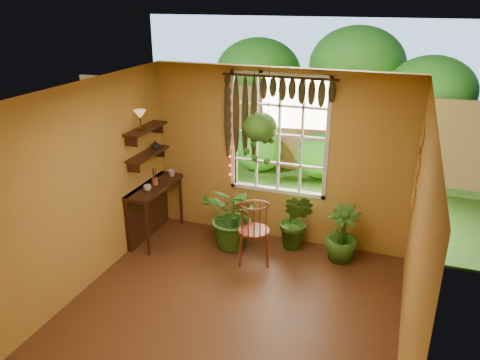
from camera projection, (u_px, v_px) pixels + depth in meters
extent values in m
plane|color=brown|center=(224.00, 320.00, 5.65)|extent=(4.50, 4.50, 0.00)
plane|color=white|center=(221.00, 99.00, 4.65)|extent=(4.50, 4.50, 0.00)
plane|color=#BC8840|center=(278.00, 158.00, 7.12)|extent=(4.00, 0.00, 4.00)
plane|color=#BC8840|center=(73.00, 196.00, 5.78)|extent=(0.00, 4.50, 4.50)
plane|color=#BC8840|center=(415.00, 252.00, 4.52)|extent=(0.00, 4.50, 4.50)
cube|color=white|center=(279.00, 135.00, 7.01)|extent=(1.52, 0.10, 1.86)
cube|color=white|center=(280.00, 135.00, 7.04)|extent=(1.38, 0.01, 1.78)
cylinder|color=#3A1D10|center=(279.00, 77.00, 6.59)|extent=(1.70, 0.04, 0.04)
cube|color=#3A1D10|center=(154.00, 187.00, 7.29)|extent=(0.40, 1.20, 0.06)
cube|color=#3A1D10|center=(147.00, 210.00, 7.50)|extent=(0.08, 1.18, 0.90)
cylinder|color=#3A1D10|center=(147.00, 229.00, 6.93)|extent=(0.05, 0.05, 0.86)
cylinder|color=#3A1D10|center=(181.00, 200.00, 7.89)|extent=(0.05, 0.05, 0.86)
cube|color=#3A1D10|center=(148.00, 154.00, 7.12)|extent=(0.25, 0.90, 0.04)
cube|color=#3A1D10|center=(146.00, 129.00, 6.97)|extent=(0.25, 0.90, 0.04)
cube|color=#275C1A|center=(329.00, 149.00, 11.99)|extent=(14.00, 10.00, 0.04)
cube|color=olive|center=(317.00, 132.00, 10.08)|extent=(12.00, 0.10, 1.80)
plane|color=#81A0D9|center=(344.00, 76.00, 12.98)|extent=(12.00, 0.00, 12.00)
cylinder|color=maroon|center=(254.00, 231.00, 6.77)|extent=(0.58, 0.58, 0.04)
torus|color=maroon|center=(254.00, 204.00, 6.39)|extent=(0.42, 0.18, 0.43)
imported|color=#215216|center=(235.00, 216.00, 7.11)|extent=(1.15, 1.07, 1.04)
imported|color=#215216|center=(296.00, 221.00, 7.06)|extent=(0.63, 0.57, 0.95)
imported|color=#215216|center=(342.00, 234.00, 6.79)|extent=(0.60, 0.60, 0.86)
ellipsoid|color=black|center=(260.00, 132.00, 6.72)|extent=(0.29, 0.29, 0.17)
ellipsoid|color=#215216|center=(260.00, 127.00, 6.70)|extent=(0.49, 0.49, 0.42)
imported|color=silver|center=(147.00, 188.00, 7.05)|extent=(0.14, 0.14, 0.09)
imported|color=beige|center=(172.00, 173.00, 7.62)|extent=(0.14, 0.14, 0.11)
cylinder|color=brown|center=(155.00, 181.00, 7.28)|extent=(0.10, 0.10, 0.12)
imported|color=#B2AD99|center=(155.00, 144.00, 7.29)|extent=(0.17, 0.17, 0.14)
cylinder|color=brown|center=(141.00, 129.00, 6.82)|extent=(0.10, 0.10, 0.03)
cylinder|color=brown|center=(141.00, 123.00, 6.79)|extent=(0.02, 0.02, 0.18)
cone|color=slate|center=(140.00, 114.00, 6.74)|extent=(0.18, 0.18, 0.12)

